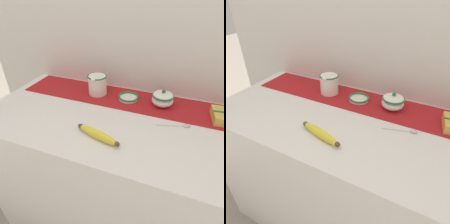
{
  "view_description": "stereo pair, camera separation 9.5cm",
  "coord_description": "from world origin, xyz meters",
  "views": [
    {
      "loc": [
        0.3,
        -0.77,
        1.47
      ],
      "look_at": [
        0.01,
        -0.03,
        0.95
      ],
      "focal_mm": 32.0,
      "sensor_mm": 36.0,
      "label": 1
    },
    {
      "loc": [
        0.38,
        -0.73,
        1.47
      ],
      "look_at": [
        0.01,
        -0.03,
        0.95
      ],
      "focal_mm": 32.0,
      "sensor_mm": 36.0,
      "label": 2
    }
  ],
  "objects": [
    {
      "name": "small_dish",
      "position": [
        0.02,
        0.2,
        0.91
      ],
      "size": [
        0.12,
        0.12,
        0.02
      ],
      "color": "white",
      "rests_on": "countertop"
    },
    {
      "name": "countertop",
      "position": [
        0.0,
        0.0,
        0.45
      ],
      "size": [
        1.34,
        0.67,
        0.9
      ],
      "primitive_type": "cube",
      "color": "silver",
      "rests_on": "ground_plane"
    },
    {
      "name": "ground_plane",
      "position": [
        0.0,
        0.0,
        0.0
      ],
      "size": [
        12.0,
        12.0,
        0.0
      ],
      "primitive_type": "plane",
      "color": "gray"
    },
    {
      "name": "sugar_bowl",
      "position": [
        0.21,
        0.2,
        0.95
      ],
      "size": [
        0.12,
        0.12,
        0.1
      ],
      "color": "white",
      "rests_on": "countertop"
    },
    {
      "name": "banana",
      "position": [
        0.0,
        -0.18,
        0.92
      ],
      "size": [
        0.23,
        0.09,
        0.04
      ],
      "rotation": [
        0.0,
        0.0,
        -0.26
      ],
      "color": "yellow",
      "rests_on": "countertop"
    },
    {
      "name": "spoon",
      "position": [
        0.34,
        0.04,
        0.91
      ],
      "size": [
        0.16,
        0.06,
        0.01
      ],
      "rotation": [
        0.0,
        0.0,
        0.29
      ],
      "color": "#B7B7BC",
      "rests_on": "countertop"
    },
    {
      "name": "cream_pitcher",
      "position": [
        -0.17,
        0.2,
        0.97
      ],
      "size": [
        0.11,
        0.13,
        0.12
      ],
      "color": "white",
      "rests_on": "countertop"
    },
    {
      "name": "back_wall",
      "position": [
        0.0,
        0.35,
        1.2
      ],
      "size": [
        2.14,
        0.04,
        2.4
      ],
      "primitive_type": "cube",
      "color": "silver",
      "rests_on": "ground_plane"
    },
    {
      "name": "table_runner",
      "position": [
        0.0,
        0.2,
        0.9
      ],
      "size": [
        1.23,
        0.25,
        0.0
      ],
      "primitive_type": "cube",
      "color": "#A8191E",
      "rests_on": "countertop"
    }
  ]
}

